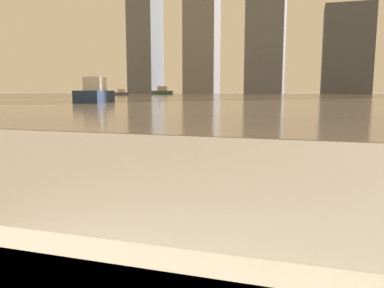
{
  "coord_description": "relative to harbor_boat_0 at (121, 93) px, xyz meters",
  "views": [
    {
      "loc": [
        0.63,
        0.26,
        0.86
      ],
      "look_at": [
        0.03,
        2.24,
        0.56
      ],
      "focal_mm": 35.0,
      "sensor_mm": 36.0,
      "label": 1
    }
  ],
  "objects": [
    {
      "name": "skyline_tower_3",
      "position": [
        43.4,
        54.83,
        11.9
      ],
      "size": [
        13.22,
        10.65,
        24.63
      ],
      "color": "#4C515B",
      "rests_on": "ground_plane"
    },
    {
      "name": "harbor_boat_0",
      "position": [
        0.0,
        0.0,
        0.0
      ],
      "size": [
        1.7,
        3.22,
        1.15
      ],
      "color": "#4C4C51",
      "rests_on": "harbor_water"
    },
    {
      "name": "harbor_boat_4",
      "position": [
        18.09,
        -38.67,
        0.24
      ],
      "size": [
        2.89,
        5.17,
        1.84
      ],
      "color": "navy",
      "rests_on": "harbor_water"
    },
    {
      "name": "harbor_water",
      "position": [
        32.21,
        -1.17,
        -0.41
      ],
      "size": [
        180.0,
        110.0,
        0.01
      ],
      "color": "gray",
      "rests_on": "ground_plane"
    },
    {
      "name": "harbor_boat_3",
      "position": [
        13.77,
        -31.91,
        0.06
      ],
      "size": [
        1.42,
        3.57,
        1.31
      ],
      "color": "#4C4C51",
      "rests_on": "harbor_water"
    },
    {
      "name": "harbor_boat_5",
      "position": [
        2.28,
        14.99,
        0.24
      ],
      "size": [
        3.7,
        5.09,
        1.82
      ],
      "color": "#335647",
      "rests_on": "harbor_water"
    }
  ]
}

